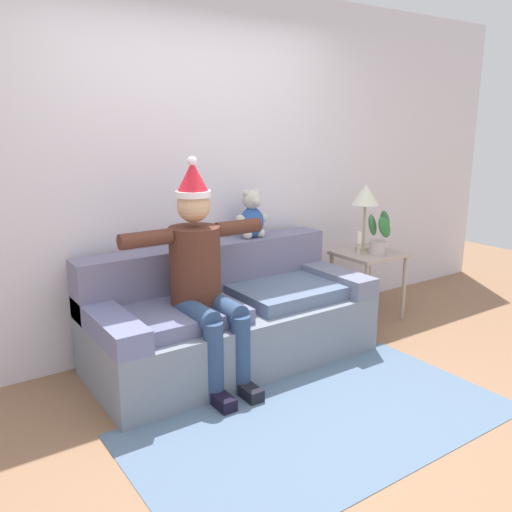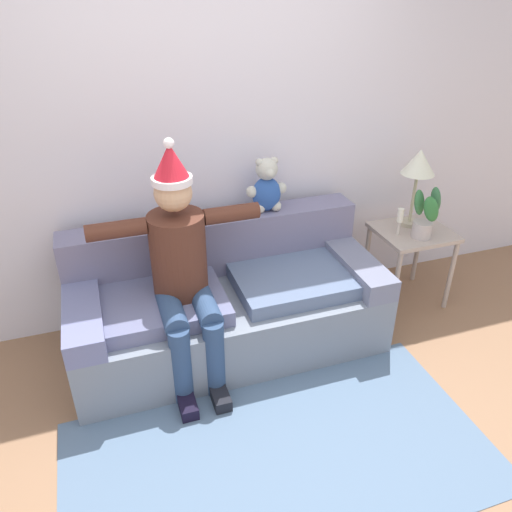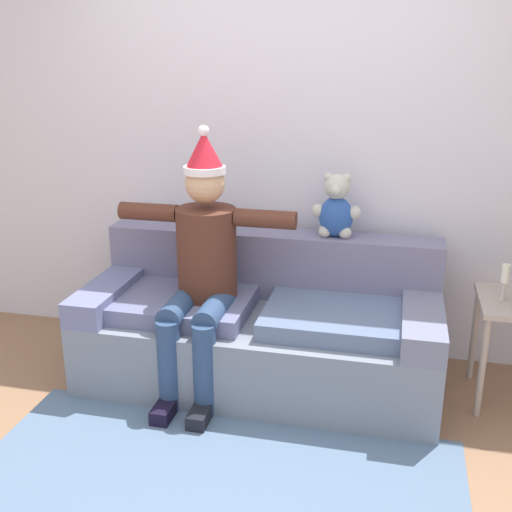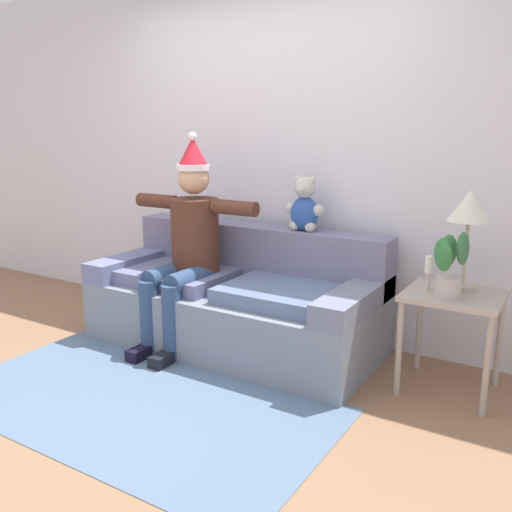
{
  "view_description": "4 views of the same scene",
  "coord_description": "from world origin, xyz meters",
  "px_view_note": "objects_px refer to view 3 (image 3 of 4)",
  "views": [
    {
      "loc": [
        -1.9,
        -2.1,
        1.71
      ],
      "look_at": [
        0.15,
        0.89,
        0.79
      ],
      "focal_mm": 37.31,
      "sensor_mm": 36.0,
      "label": 1
    },
    {
      "loc": [
        -0.7,
        -1.7,
        2.27
      ],
      "look_at": [
        0.14,
        0.8,
        0.77
      ],
      "focal_mm": 35.11,
      "sensor_mm": 36.0,
      "label": 2
    },
    {
      "loc": [
        0.73,
        -2.26,
        1.89
      ],
      "look_at": [
        0.01,
        0.82,
        0.83
      ],
      "focal_mm": 43.76,
      "sensor_mm": 36.0,
      "label": 3
    },
    {
      "loc": [
        2.08,
        -2.1,
        1.53
      ],
      "look_at": [
        0.19,
        0.97,
        0.68
      ],
      "focal_mm": 38.68,
      "sensor_mm": 36.0,
      "label": 4
    }
  ],
  "objects_px": {
    "couch": "(262,326)",
    "teddy_bear": "(336,209)",
    "candle_tall": "(505,278)",
    "person_seated": "(202,263)"
  },
  "relations": [
    {
      "from": "couch",
      "to": "teddy_bear",
      "type": "height_order",
      "value": "teddy_bear"
    },
    {
      "from": "person_seated",
      "to": "teddy_bear",
      "type": "distance_m",
      "value": 0.85
    },
    {
      "from": "person_seated",
      "to": "teddy_bear",
      "type": "relative_size",
      "value": 3.92
    },
    {
      "from": "person_seated",
      "to": "candle_tall",
      "type": "xyz_separation_m",
      "value": [
        1.62,
        0.19,
        -0.02
      ]
    },
    {
      "from": "teddy_bear",
      "to": "candle_tall",
      "type": "relative_size",
      "value": 1.87
    },
    {
      "from": "person_seated",
      "to": "teddy_bear",
      "type": "bearing_deg",
      "value": 32.4
    },
    {
      "from": "candle_tall",
      "to": "teddy_bear",
      "type": "bearing_deg",
      "value": 165.15
    },
    {
      "from": "teddy_bear",
      "to": "candle_tall",
      "type": "xyz_separation_m",
      "value": [
        0.93,
        -0.25,
        -0.26
      ]
    },
    {
      "from": "teddy_bear",
      "to": "candle_tall",
      "type": "height_order",
      "value": "teddy_bear"
    },
    {
      "from": "person_seated",
      "to": "candle_tall",
      "type": "distance_m",
      "value": 1.63
    }
  ]
}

